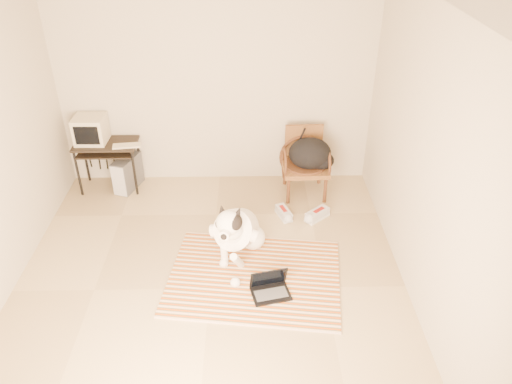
{
  "coord_description": "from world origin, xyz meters",
  "views": [
    {
      "loc": [
        0.4,
        -3.77,
        3.54
      ],
      "look_at": [
        0.48,
        0.56,
        0.81
      ],
      "focal_mm": 35.0,
      "sensor_mm": 36.0,
      "label": 1
    }
  ],
  "objects_px": {
    "crt_monitor": "(91,129)",
    "rattan_chair": "(305,162)",
    "dog": "(237,231)",
    "laptop": "(270,287)",
    "computer_desk": "(106,150)",
    "pc_tower": "(128,173)",
    "backpack": "(312,155)"
  },
  "relations": [
    {
      "from": "dog",
      "to": "computer_desk",
      "type": "height_order",
      "value": "dog"
    },
    {
      "from": "dog",
      "to": "rattan_chair",
      "type": "distance_m",
      "value": 1.59
    },
    {
      "from": "dog",
      "to": "rattan_chair",
      "type": "height_order",
      "value": "rattan_chair"
    },
    {
      "from": "dog",
      "to": "rattan_chair",
      "type": "relative_size",
      "value": 1.32
    },
    {
      "from": "crt_monitor",
      "to": "computer_desk",
      "type": "bearing_deg",
      "value": -17.46
    },
    {
      "from": "rattan_chair",
      "to": "backpack",
      "type": "xyz_separation_m",
      "value": [
        0.07,
        -0.07,
        0.15
      ]
    },
    {
      "from": "crt_monitor",
      "to": "rattan_chair",
      "type": "height_order",
      "value": "crt_monitor"
    },
    {
      "from": "pc_tower",
      "to": "backpack",
      "type": "height_order",
      "value": "backpack"
    },
    {
      "from": "laptop",
      "to": "backpack",
      "type": "height_order",
      "value": "backpack"
    },
    {
      "from": "dog",
      "to": "laptop",
      "type": "bearing_deg",
      "value": -61.44
    },
    {
      "from": "crt_monitor",
      "to": "backpack",
      "type": "bearing_deg",
      "value": -5.17
    },
    {
      "from": "laptop",
      "to": "computer_desk",
      "type": "distance_m",
      "value": 2.94
    },
    {
      "from": "crt_monitor",
      "to": "pc_tower",
      "type": "distance_m",
      "value": 0.73
    },
    {
      "from": "laptop",
      "to": "crt_monitor",
      "type": "relative_size",
      "value": 1.1
    },
    {
      "from": "backpack",
      "to": "crt_monitor",
      "type": "bearing_deg",
      "value": 174.83
    },
    {
      "from": "crt_monitor",
      "to": "rattan_chair",
      "type": "xyz_separation_m",
      "value": [
        2.73,
        -0.18,
        -0.4
      ]
    },
    {
      "from": "laptop",
      "to": "computer_desk",
      "type": "bearing_deg",
      "value": 134.46
    },
    {
      "from": "computer_desk",
      "to": "backpack",
      "type": "height_order",
      "value": "backpack"
    },
    {
      "from": "laptop",
      "to": "pc_tower",
      "type": "height_order",
      "value": "pc_tower"
    },
    {
      "from": "computer_desk",
      "to": "crt_monitor",
      "type": "relative_size",
      "value": 2.05
    },
    {
      "from": "pc_tower",
      "to": "laptop",
      "type": "bearing_deg",
      "value": -48.8
    },
    {
      "from": "dog",
      "to": "rattan_chair",
      "type": "xyz_separation_m",
      "value": [
        0.86,
        1.33,
        0.1
      ]
    },
    {
      "from": "pc_tower",
      "to": "rattan_chair",
      "type": "distance_m",
      "value": 2.35
    },
    {
      "from": "computer_desk",
      "to": "rattan_chair",
      "type": "relative_size",
      "value": 0.92
    },
    {
      "from": "laptop",
      "to": "rattan_chair",
      "type": "bearing_deg",
      "value": 74.82
    },
    {
      "from": "laptop",
      "to": "rattan_chair",
      "type": "distance_m",
      "value": 2.05
    },
    {
      "from": "backpack",
      "to": "dog",
      "type": "bearing_deg",
      "value": -126.49
    },
    {
      "from": "dog",
      "to": "laptop",
      "type": "distance_m",
      "value": 0.74
    },
    {
      "from": "dog",
      "to": "laptop",
      "type": "relative_size",
      "value": 2.68
    },
    {
      "from": "computer_desk",
      "to": "rattan_chair",
      "type": "height_order",
      "value": "rattan_chair"
    },
    {
      "from": "pc_tower",
      "to": "backpack",
      "type": "relative_size",
      "value": 0.89
    },
    {
      "from": "computer_desk",
      "to": "pc_tower",
      "type": "relative_size",
      "value": 1.55
    }
  ]
}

